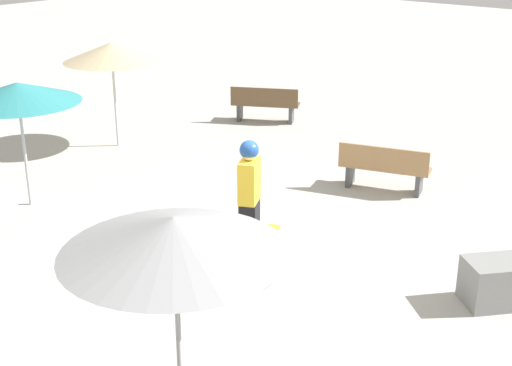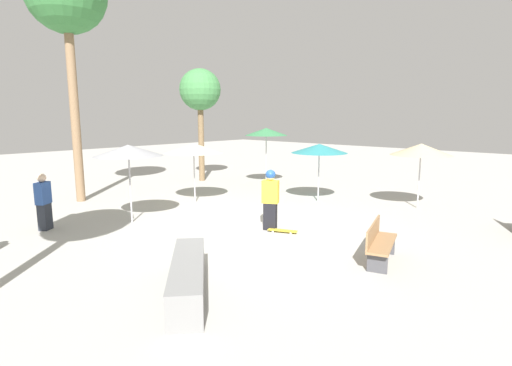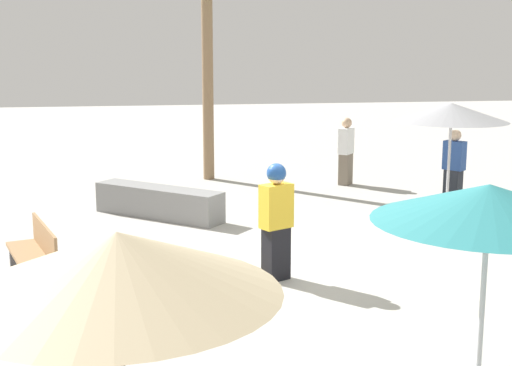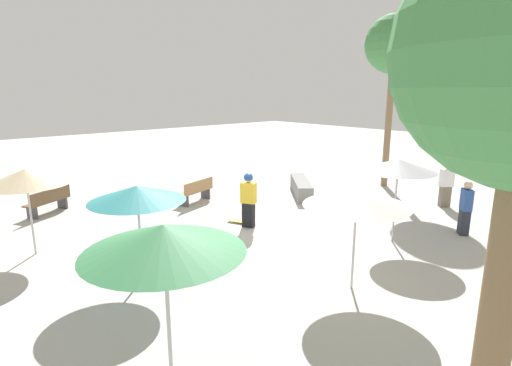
% 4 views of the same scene
% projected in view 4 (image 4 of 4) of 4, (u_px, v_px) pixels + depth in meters
% --- Properties ---
extents(ground_plane, '(60.00, 60.00, 0.00)m').
position_uv_depth(ground_plane, '(255.00, 224.00, 12.42)').
color(ground_plane, '#B2AFA8').
extents(skater_main, '(0.42, 0.51, 1.67)m').
position_uv_depth(skater_main, '(248.00, 198.00, 11.94)').
color(skater_main, black).
rests_on(skater_main, ground_plane).
extents(skateboard, '(0.50, 0.81, 0.07)m').
position_uv_depth(skateboard, '(240.00, 221.00, 12.45)').
color(skateboard, gold).
rests_on(skateboard, ground_plane).
extents(concrete_ledge, '(2.21, 2.45, 0.59)m').
position_uv_depth(concrete_ledge, '(301.00, 187.00, 15.80)').
color(concrete_ledge, gray).
rests_on(concrete_ledge, ground_plane).
extents(bench_near, '(1.61, 1.16, 0.85)m').
position_uv_depth(bench_near, '(49.00, 201.00, 13.35)').
color(bench_near, '#47474C').
rests_on(bench_near, ground_plane).
extents(bench_far, '(1.66, 0.90, 0.85)m').
position_uv_depth(bench_far, '(196.00, 191.00, 14.67)').
color(bench_far, '#47474C').
rests_on(bench_far, ground_plane).
extents(shade_umbrella_grey, '(1.98, 1.98, 2.29)m').
position_uv_depth(shade_umbrella_grey, '(398.00, 165.00, 10.48)').
color(shade_umbrella_grey, '#B7B7BC').
rests_on(shade_umbrella_grey, ground_plane).
extents(shade_umbrella_cream, '(2.15, 2.15, 2.14)m').
position_uv_depth(shade_umbrella_cream, '(357.00, 198.00, 7.95)').
color(shade_umbrella_cream, '#B7B7BC').
rests_on(shade_umbrella_cream, ground_plane).
extents(shade_umbrella_green, '(1.90, 1.90, 2.57)m').
position_uv_depth(shade_umbrella_green, '(164.00, 239.00, 4.56)').
color(shade_umbrella_green, '#B7B7BC').
rests_on(shade_umbrella_green, ground_plane).
extents(shade_umbrella_tan, '(1.99, 1.99, 2.20)m').
position_uv_depth(shade_umbrella_tan, '(26.00, 177.00, 9.68)').
color(shade_umbrella_tan, '#B7B7BC').
rests_on(shade_umbrella_tan, ground_plane).
extents(shade_umbrella_teal, '(2.02, 2.02, 2.11)m').
position_uv_depth(shade_umbrella_teal, '(137.00, 193.00, 8.34)').
color(shade_umbrella_teal, '#B7B7BC').
rests_on(shade_umbrella_teal, ground_plane).
extents(palm_tree_center_left, '(2.35, 2.35, 7.04)m').
position_uv_depth(palm_tree_center_left, '(394.00, 46.00, 16.05)').
color(palm_tree_center_left, '#896B4C').
rests_on(palm_tree_center_left, ground_plane).
extents(bystander_watching, '(0.49, 0.45, 1.57)m').
position_uv_depth(bystander_watching, '(466.00, 208.00, 11.33)').
color(bystander_watching, '#282D38').
rests_on(bystander_watching, ground_plane).
extents(bystander_far, '(0.49, 0.46, 1.60)m').
position_uv_depth(bystander_far, '(446.00, 185.00, 14.07)').
color(bystander_far, '#726656').
rests_on(bystander_far, ground_plane).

